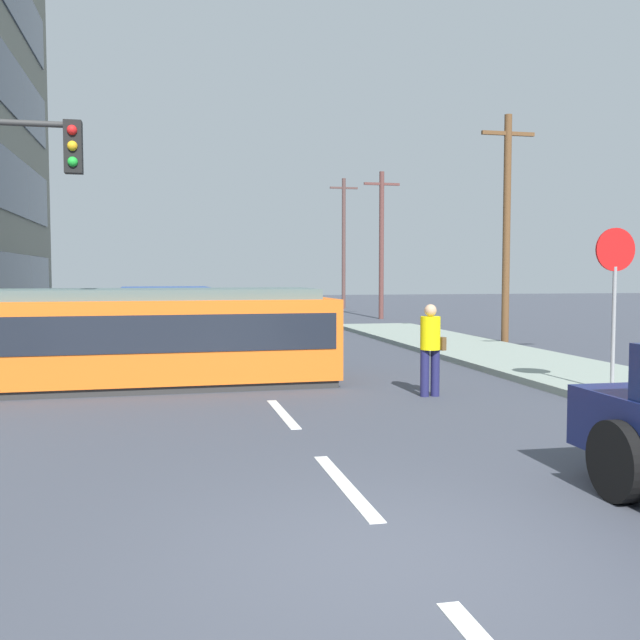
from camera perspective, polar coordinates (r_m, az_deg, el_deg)
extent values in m
plane|color=#40444F|center=(15.52, -5.35, -4.58)|extent=(120.00, 120.00, 0.00)
cube|color=silver|center=(7.80, 1.96, -12.80)|extent=(0.16, 2.40, 0.01)
cube|color=silver|center=(11.62, -2.94, -7.33)|extent=(0.16, 2.40, 0.01)
cube|color=silver|center=(20.92, -7.17, -2.46)|extent=(0.16, 2.40, 0.01)
cube|color=silver|center=(26.88, -8.31, -1.13)|extent=(0.16, 2.40, 0.01)
cube|color=#2D3847|center=(25.58, -22.74, 2.69)|extent=(0.06, 13.78, 1.92)
cube|color=#2D3847|center=(25.74, -22.91, 9.82)|extent=(0.06, 13.78, 1.92)
cube|color=#2D3847|center=(26.30, -23.09, 16.77)|extent=(0.06, 13.78, 1.92)
cube|color=orange|center=(14.78, -13.17, -1.43)|extent=(7.31, 2.66, 1.57)
cube|color=#2D2D2D|center=(14.88, -13.13, -4.73)|extent=(7.16, 2.53, 0.15)
cube|color=#4F6463|center=(14.73, -13.22, 2.01)|extent=(6.57, 2.27, 0.20)
cube|color=#1E232D|center=(14.76, -13.18, -0.70)|extent=(7.02, 2.69, 0.69)
cube|color=#2C4B93|center=(20.50, -11.89, 0.34)|extent=(2.63, 5.24, 1.53)
cube|color=black|center=(17.95, -11.64, 0.62)|extent=(2.25, 0.18, 0.92)
cube|color=black|center=(20.48, -11.90, 1.11)|extent=(2.65, 4.46, 0.61)
cylinder|color=black|center=(18.89, -11.70, -1.80)|extent=(2.57, 0.97, 0.90)
cylinder|color=black|center=(22.19, -12.02, -1.01)|extent=(2.57, 0.97, 0.90)
cylinder|color=#202050|center=(13.28, 8.21, -4.15)|extent=(0.16, 0.16, 0.85)
cylinder|color=#202050|center=(13.35, 9.01, -4.11)|extent=(0.16, 0.16, 0.85)
cylinder|color=yellow|center=(13.24, 8.64, -1.02)|extent=(0.36, 0.36, 0.60)
sphere|color=tan|center=(13.21, 8.66, 0.75)|extent=(0.22, 0.22, 0.22)
cube|color=brown|center=(13.38, 9.44, -1.84)|extent=(0.17, 0.22, 0.24)
cylinder|color=black|center=(7.75, 22.56, -10.17)|extent=(0.29, 0.80, 0.80)
cube|color=maroon|center=(19.08, -22.02, -1.75)|extent=(1.88, 4.54, 0.55)
cube|color=black|center=(18.89, -22.12, -0.35)|extent=(1.69, 2.51, 0.40)
cylinder|color=black|center=(20.32, -18.94, -1.92)|extent=(0.23, 0.64, 0.64)
cylinder|color=black|center=(17.64, -19.79, -2.75)|extent=(0.23, 0.64, 0.64)
cube|color=#405E32|center=(25.70, -20.98, -0.41)|extent=(1.92, 4.35, 0.55)
cube|color=black|center=(25.52, -21.05, 0.63)|extent=(1.76, 2.40, 0.40)
cylinder|color=black|center=(27.15, -22.55, -0.65)|extent=(0.22, 0.64, 0.64)
cylinder|color=black|center=(26.88, -18.56, -0.60)|extent=(0.22, 0.64, 0.64)
cylinder|color=black|center=(24.59, -23.60, -1.09)|extent=(0.22, 0.64, 0.64)
cylinder|color=black|center=(24.30, -19.20, -1.05)|extent=(0.22, 0.64, 0.64)
cube|color=navy|center=(31.28, -19.14, 0.31)|extent=(1.74, 4.23, 0.55)
cube|color=black|center=(31.11, -19.19, 1.17)|extent=(1.59, 2.34, 0.40)
cylinder|color=black|center=(32.65, -20.38, 0.07)|extent=(0.23, 0.64, 0.64)
cylinder|color=black|center=(32.47, -17.40, 0.11)|extent=(0.23, 0.64, 0.64)
cylinder|color=black|center=(30.15, -21.01, -0.22)|extent=(0.23, 0.64, 0.64)
cylinder|color=black|center=(29.95, -17.78, -0.18)|extent=(0.23, 0.64, 0.64)
cylinder|color=gray|center=(13.82, 22.01, -0.67)|extent=(0.07, 0.07, 2.20)
cylinder|color=red|center=(13.79, 22.15, 5.14)|extent=(0.76, 0.04, 0.76)
cube|color=black|center=(12.67, -18.77, 12.70)|extent=(0.28, 0.24, 0.84)
sphere|color=red|center=(12.58, -18.87, 13.92)|extent=(0.16, 0.16, 0.16)
sphere|color=gold|center=(12.54, -18.84, 12.80)|extent=(0.16, 0.16, 0.16)
sphere|color=green|center=(12.50, -18.82, 11.67)|extent=(0.16, 0.16, 0.16)
cylinder|color=brown|center=(24.37, 14.41, 6.89)|extent=(0.24, 0.24, 7.30)
cube|color=brown|center=(24.74, 14.53, 13.97)|extent=(1.80, 0.12, 0.12)
cylinder|color=brown|center=(36.02, 4.84, 5.83)|extent=(0.24, 0.24, 7.21)
cube|color=brown|center=(36.27, 4.86, 10.58)|extent=(1.80, 0.12, 0.12)
cylinder|color=brown|center=(46.50, 1.87, 5.98)|extent=(0.24, 0.24, 8.26)
cube|color=brown|center=(46.78, 1.88, 10.31)|extent=(1.80, 0.12, 0.12)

